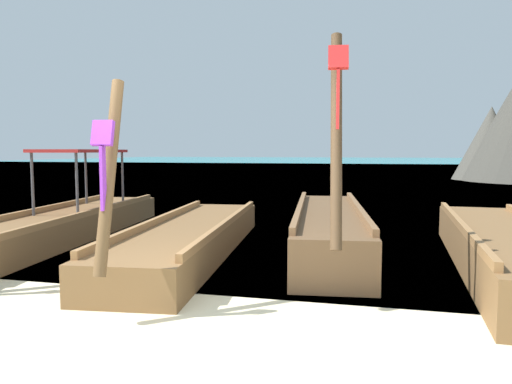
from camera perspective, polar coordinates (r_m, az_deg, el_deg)
ground at (r=4.49m, az=-10.48°, el=-16.57°), size 120.00×120.00×0.00m
sea_water at (r=65.15m, az=12.23°, el=3.32°), size 120.00×120.00×0.00m
longtail_boat_pink_ribbon at (r=9.58m, az=-22.02°, el=-3.51°), size 1.98×7.13×2.40m
longtail_boat_violet_ribbon at (r=7.81m, az=-7.62°, el=-5.39°), size 1.85×6.24×2.35m
longtail_boat_red_ribbon at (r=8.17m, az=8.58°, el=-4.29°), size 1.64×6.05×2.93m
longtail_boat_yellow_ribbon at (r=7.45m, az=27.30°, el=-6.02°), size 1.44×6.18×2.87m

